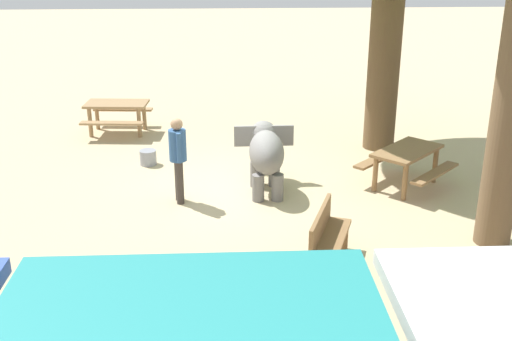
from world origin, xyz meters
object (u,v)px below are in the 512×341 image
elephant (266,152)px  picnic_table_far (407,159)px  picnic_table_near (117,110)px  person_handler (178,154)px  feed_bucket (148,157)px  wooden_bench (327,237)px

elephant → picnic_table_far: size_ratio=0.83×
elephant → picnic_table_near: elephant is taller
picnic_table_near → picnic_table_far: 7.27m
picnic_table_near → person_handler: bearing=116.8°
picnic_table_near → feed_bucket: (-0.99, 2.30, -0.43)m
picnic_table_near → wooden_bench: bearing=125.6°
wooden_bench → feed_bucket: wooden_bench is taller
elephant → feed_bucket: size_ratio=4.86×
picnic_table_far → elephant: bearing=135.0°
picnic_table_far → picnic_table_near: bearing=103.1°
person_handler → picnic_table_far: (-4.39, -0.53, -0.36)m
elephant → wooden_bench: elephant is taller
person_handler → picnic_table_near: 4.71m
person_handler → wooden_bench: bearing=-57.9°
wooden_bench → picnic_table_far: (-2.03, -3.02, 0.12)m
wooden_bench → picnic_table_far: size_ratio=0.69×
wooden_bench → picnic_table_far: 3.64m
wooden_bench → person_handler: bearing=-117.2°
person_handler → picnic_table_near: person_handler is taller
wooden_bench → feed_bucket: (3.18, -4.53, -0.31)m
picnic_table_far → wooden_bench: bearing=-169.2°
person_handler → picnic_table_near: size_ratio=1.01×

